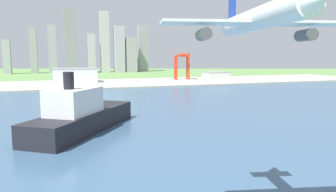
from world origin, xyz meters
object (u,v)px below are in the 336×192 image
object	(u,v)px
airplane_landing	(259,19)
warehouse_annex	(216,75)
warehouse_main	(75,75)
cargo_ship	(81,115)
port_crane_red	(182,61)

from	to	relation	value
airplane_landing	warehouse_annex	distance (m)	456.66
warehouse_main	warehouse_annex	world-z (taller)	warehouse_main
cargo_ship	warehouse_main	world-z (taller)	cargo_ship
port_crane_red	warehouse_main	bearing A→B (deg)	179.21
airplane_landing	cargo_ship	xyz separation A→B (m)	(-27.60, 115.23, -38.26)
warehouse_main	warehouse_annex	xyz separation A→B (m)	(223.87, -6.72, -4.27)
airplane_landing	cargo_ship	size ratio (longest dim) A/B	0.55
port_crane_red	warehouse_annex	size ratio (longest dim) A/B	1.08
cargo_ship	warehouse_main	distance (m)	297.68
airplane_landing	warehouse_annex	bearing A→B (deg)	63.17
port_crane_red	airplane_landing	bearing A→B (deg)	-109.69
airplane_landing	port_crane_red	xyz separation A→B (m)	(146.89, 410.46, -14.79)
warehouse_main	warehouse_annex	distance (m)	224.01
cargo_ship	warehouse_main	size ratio (longest dim) A/B	1.26
port_crane_red	warehouse_annex	bearing A→B (deg)	-4.34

